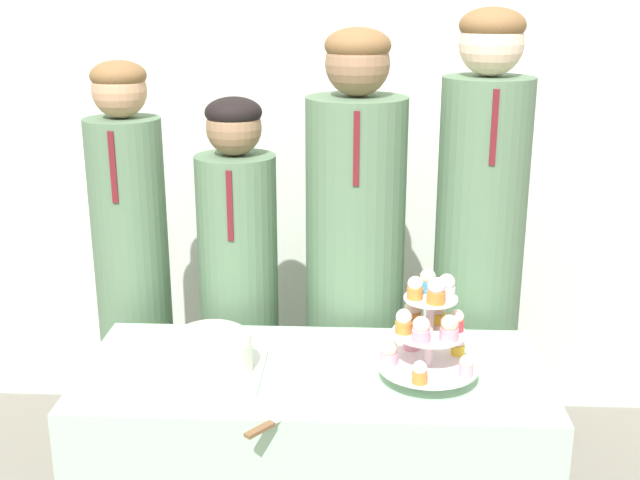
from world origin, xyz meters
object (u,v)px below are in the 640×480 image
at_px(cupcake_stand, 428,329).
at_px(student_0, 135,299).
at_px(student_1, 240,317).
at_px(student_2, 354,294).
at_px(student_3, 476,284).
at_px(round_cake, 211,350).
at_px(cake_knife, 275,421).

height_order(cupcake_stand, student_0, student_0).
bearing_deg(student_1, student_2, 0.00).
distance_m(cupcake_stand, student_3, 0.60).
bearing_deg(round_cake, cupcake_stand, -1.79).
height_order(round_cake, student_2, student_2).
bearing_deg(round_cake, student_3, 34.70).
distance_m(round_cake, student_2, 0.66).
relative_size(cake_knife, student_0, 0.15).
relative_size(cupcake_stand, student_3, 0.18).
distance_m(round_cake, student_1, 0.55).
xyz_separation_m(student_0, student_1, (0.35, -0.00, -0.06)).
relative_size(cake_knife, student_2, 0.14).
height_order(cupcake_stand, student_2, student_2).
xyz_separation_m(cupcake_stand, student_1, (-0.57, 0.55, -0.21)).
height_order(cake_knife, student_1, student_1).
distance_m(student_0, student_2, 0.73).
height_order(cake_knife, student_3, student_3).
distance_m(cake_knife, student_3, 0.98).
distance_m(cake_knife, student_0, 0.95).
bearing_deg(student_3, cupcake_stand, -110.37).
bearing_deg(student_2, student_0, -180.00).
xyz_separation_m(student_0, student_3, (1.13, 0.00, 0.07)).
relative_size(student_0, student_1, 1.08).
distance_m(cake_knife, student_1, 0.81).
xyz_separation_m(cake_knife, student_3, (0.58, 0.78, 0.07)).
xyz_separation_m(cake_knife, cupcake_stand, (0.37, 0.23, 0.15)).
bearing_deg(round_cake, student_2, 54.84).
bearing_deg(student_3, student_0, -180.00).
distance_m(cake_knife, cupcake_stand, 0.46).
bearing_deg(round_cake, cake_knife, -51.74).
xyz_separation_m(cupcake_stand, student_3, (0.21, 0.55, -0.08)).
xyz_separation_m(cupcake_stand, student_2, (-0.19, 0.55, -0.12)).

